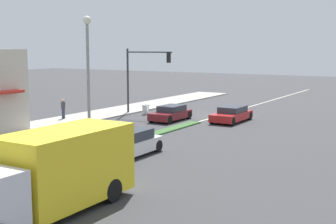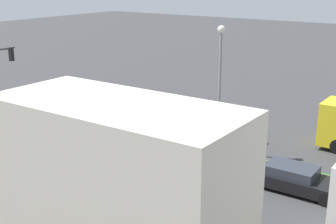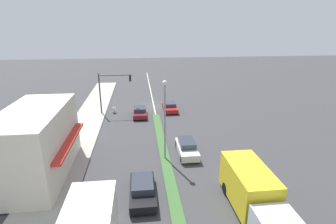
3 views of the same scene
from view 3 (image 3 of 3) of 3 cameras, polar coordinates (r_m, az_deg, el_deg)
name	(u,v)px [view 3 (image 3 of 3)]	position (r m, az deg, el deg)	size (l,w,h in m)	color
ground_plane	(167,167)	(23.70, -0.28, -11.81)	(160.00, 160.00, 0.00)	#38383A
sidewalk_right	(60,175)	(24.11, -22.49, -12.64)	(4.00, 73.00, 0.12)	#A8A399
lane_marking_center	(154,107)	(40.22, -3.07, 1.18)	(0.16, 60.00, 0.01)	beige
building_corner_store	(37,143)	(23.72, -26.66, -6.03)	(5.14, 9.84, 5.58)	beige
traffic_signal_main	(110,86)	(36.95, -12.49, 5.46)	(4.59, 0.34, 5.60)	#333338
street_lamp	(165,110)	(23.06, -0.69, 0.34)	(0.44, 0.44, 7.37)	gray
pedestrian	(76,122)	(32.90, -19.46, -2.16)	(0.34, 0.34, 1.59)	#282D42
warning_aframe_sign	(114,110)	(38.06, -11.67, 0.46)	(0.45, 0.53, 0.84)	silver
delivery_truck	(254,194)	(18.77, 18.12, -16.54)	(2.44, 7.50, 2.87)	silver
suv_black	(143,189)	(19.90, -5.55, -16.40)	(1.86, 4.36, 1.24)	black
hatchback_red	(170,106)	(38.26, 0.40, 1.21)	(1.91, 4.39, 1.21)	#AD1E1E
van_white	(187,148)	(25.59, 4.12, -7.75)	(1.73, 4.16, 1.38)	silver
sedan_maroon	(140,112)	(36.09, -6.17, 0.02)	(1.82, 4.04, 1.21)	maroon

